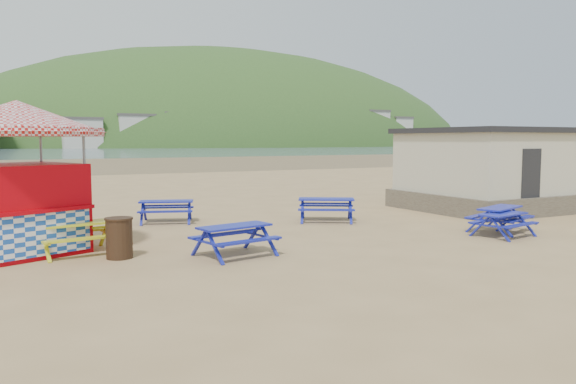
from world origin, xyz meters
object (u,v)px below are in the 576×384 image
amenity_block (503,169)px  litter_bin (119,238)px  picnic_table_blue_a (167,212)px  picnic_table_yellow (77,238)px  picnic_table_blue_b (326,210)px  ice_cream_kiosk (19,158)px

amenity_block → litter_bin: bearing=-170.2°
litter_bin → picnic_table_blue_a: bearing=63.4°
litter_bin → amenity_block: size_ratio=0.13×
picnic_table_yellow → amenity_block: size_ratio=0.27×
picnic_table_yellow → amenity_block: 16.35m
picnic_table_blue_b → amenity_block: size_ratio=0.31×
picnic_table_blue_b → amenity_block: bearing=30.4°
ice_cream_kiosk → litter_bin: 3.13m
picnic_table_blue_a → ice_cream_kiosk: bearing=-122.9°
picnic_table_yellow → litter_bin: bearing=-59.5°
picnic_table_blue_a → picnic_table_yellow: picnic_table_yellow is taller
ice_cream_kiosk → amenity_block: size_ratio=0.71×
picnic_table_blue_a → litter_bin: 5.59m
picnic_table_yellow → picnic_table_blue_b: bearing=4.4°
ice_cream_kiosk → picnic_table_blue_a: bearing=15.0°
amenity_block → picnic_table_blue_a: bearing=169.7°
picnic_table_blue_a → ice_cream_kiosk: ice_cream_kiosk is taller
picnic_table_blue_b → amenity_block: 8.23m
picnic_table_blue_b → picnic_table_yellow: bearing=-136.3°
picnic_table_blue_b → ice_cream_kiosk: size_ratio=0.44×
picnic_table_blue_b → picnic_table_yellow: size_ratio=1.18×
picnic_table_blue_b → litter_bin: litter_bin is taller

